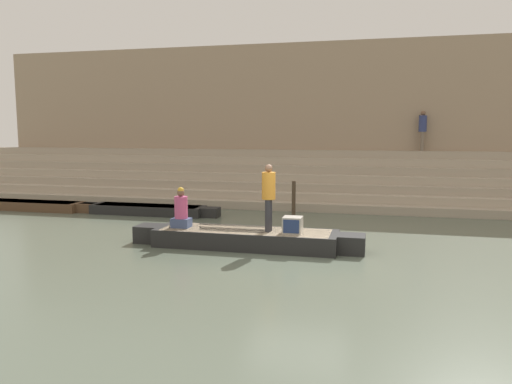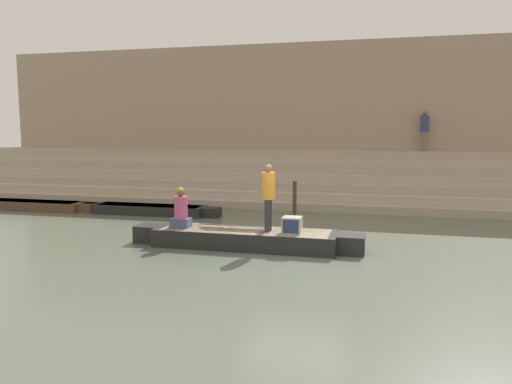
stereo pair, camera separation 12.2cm
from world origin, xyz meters
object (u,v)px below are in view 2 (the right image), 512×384
object	(u,v)px
moored_boat_distant	(32,205)
person_on_steps	(424,128)
person_rowing	(181,211)
moored_boat_shore	(149,209)
person_standing	(268,193)
tv_set	(292,225)
mooring_post	(295,198)
rowboat_main	(245,238)

from	to	relation	value
moored_boat_distant	person_on_steps	bearing A→B (deg)	26.41
person_rowing	moored_boat_shore	xyz separation A→B (m)	(-3.19, 4.42, -0.75)
person_on_steps	person_standing	bearing A→B (deg)	114.37
tv_set	person_on_steps	xyz separation A→B (m)	(3.99, 10.14, 2.60)
moored_boat_distant	person_on_steps	world-z (taller)	person_on_steps
person_standing	mooring_post	distance (m)	5.69
person_standing	moored_boat_shore	size ratio (longest dim) A/B	0.32
moored_boat_shore	moored_boat_distant	size ratio (longest dim) A/B	0.98
mooring_post	person_rowing	bearing A→B (deg)	-111.66
person_rowing	moored_boat_distant	bearing A→B (deg)	149.94
rowboat_main	person_rowing	xyz separation A→B (m)	(-1.85, -0.08, 0.68)
moored_boat_distant	person_rowing	bearing A→B (deg)	-21.44
person_standing	moored_boat_shore	xyz separation A→B (m)	(-5.68, 4.38, -1.33)
tv_set	mooring_post	size ratio (longest dim) A/B	0.39
moored_boat_shore	person_standing	bearing A→B (deg)	-34.84
person_standing	tv_set	bearing A→B (deg)	-18.40
person_standing	person_rowing	world-z (taller)	person_standing
rowboat_main	moored_boat_shore	xyz separation A→B (m)	(-5.03, 4.34, -0.07)
tv_set	moored_boat_shore	world-z (taller)	tv_set
person_standing	rowboat_main	bearing A→B (deg)	165.24
person_standing	moored_boat_distant	distance (m)	11.71
mooring_post	person_on_steps	bearing A→B (deg)	42.12
person_on_steps	mooring_post	bearing A→B (deg)	91.37
tv_set	person_on_steps	distance (m)	11.20
rowboat_main	tv_set	distance (m)	1.40
mooring_post	tv_set	bearing A→B (deg)	-80.78
person_rowing	tv_set	size ratio (longest dim) A/B	2.28
moored_boat_distant	moored_boat_shore	bearing A→B (deg)	7.23
person_rowing	moored_boat_distant	world-z (taller)	person_rowing
person_standing	moored_boat_shore	world-z (taller)	person_standing
rowboat_main	moored_boat_distant	bearing A→B (deg)	156.70
rowboat_main	person_rowing	bearing A→B (deg)	-178.27
moored_boat_shore	person_on_steps	distance (m)	12.21
rowboat_main	moored_boat_distant	distance (m)	11.01
rowboat_main	moored_boat_shore	world-z (taller)	rowboat_main
moored_boat_shore	moored_boat_distant	distance (m)	5.14
mooring_post	person_on_steps	distance (m)	7.14
person_rowing	person_on_steps	xyz separation A→B (m)	(7.16, 10.10, 2.36)
person_standing	moored_boat_distant	world-z (taller)	person_standing
person_rowing	rowboat_main	bearing A→B (deg)	-0.24
person_rowing	mooring_post	world-z (taller)	person_rowing
person_standing	person_rowing	bearing A→B (deg)	169.44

